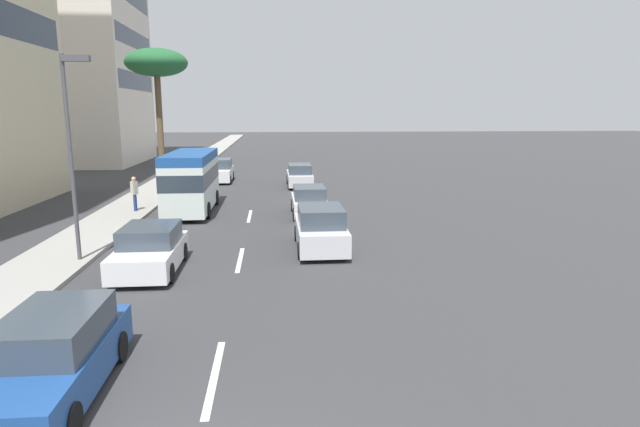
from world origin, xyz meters
name	(u,v)px	position (x,y,z in m)	size (l,w,h in m)	color
ground_plane	(256,187)	(31.50, 0.00, 0.00)	(198.00, 198.00, 0.00)	#38383A
sidewalk_right	(161,187)	(31.50, 6.64, 0.07)	(162.00, 2.80, 0.15)	#9E9B93
lane_stripe_near	(214,376)	(4.05, 0.00, 0.01)	(3.20, 0.16, 0.01)	silver
lane_stripe_mid	(240,260)	(12.63, 0.00, 0.01)	(3.20, 0.16, 0.01)	silver
lane_stripe_far	(250,216)	(20.73, 0.00, 0.01)	(3.20, 0.16, 0.01)	silver
car_lead	(320,229)	(13.88, -3.05, 0.81)	(4.41, 1.90, 1.71)	silver
car_second	(220,171)	(34.48, 2.82, 0.81)	(4.38, 1.87, 1.72)	white
minibus_third	(191,179)	(22.33, 3.10, 1.74)	(6.98, 2.30, 3.18)	silver
car_fourth	(300,176)	(31.51, -3.12, 0.76)	(4.73, 1.80, 1.59)	silver
car_fifth	(53,358)	(3.61, 2.92, 0.76)	(4.55, 1.82, 1.60)	#1E478C
car_sixth	(309,202)	(20.65, -3.07, 0.73)	(4.13, 1.79, 1.54)	white
car_seventh	(150,250)	(11.55, 2.91, 0.73)	(4.19, 1.96, 1.53)	white
pedestrian_mid_block	(134,192)	(22.00, 6.02, 1.16)	(0.39, 0.36, 1.80)	navy
palm_tree	(156,65)	(31.26, 6.43, 8.32)	(4.12, 4.12, 9.28)	brown
street_lamp	(72,137)	(12.69, 5.53, 4.47)	(0.24, 0.97, 7.03)	#4C4C51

